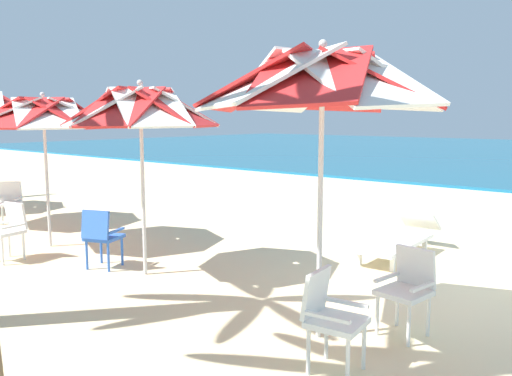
{
  "coord_description": "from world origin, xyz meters",
  "views": [
    {
      "loc": [
        1.84,
        -6.85,
        2.15
      ],
      "look_at": [
        -3.61,
        -0.35,
        1.0
      ],
      "focal_mm": 36.87,
      "sensor_mm": 36.0,
      "label": 1
    }
  ],
  "objects_px": {
    "beach_umbrella_1": "(141,110)",
    "plastic_chair_2": "(101,235)",
    "plastic_chair_0": "(408,286)",
    "plastic_chair_4": "(9,201)",
    "plastic_chair_3": "(9,228)",
    "sun_lounger_1": "(399,238)",
    "plastic_chair_1": "(330,314)",
    "beach_umbrella_2": "(43,114)",
    "beach_umbrella_0": "(322,83)"
  },
  "relations": [
    {
      "from": "beach_umbrella_2",
      "to": "plastic_chair_3",
      "type": "distance_m",
      "value": 1.91
    },
    {
      "from": "beach_umbrella_0",
      "to": "plastic_chair_0",
      "type": "height_order",
      "value": "beach_umbrella_0"
    },
    {
      "from": "plastic_chair_1",
      "to": "beach_umbrella_2",
      "type": "relative_size",
      "value": 0.34
    },
    {
      "from": "beach_umbrella_2",
      "to": "beach_umbrella_0",
      "type": "bearing_deg",
      "value": -2.01
    },
    {
      "from": "beach_umbrella_1",
      "to": "plastic_chair_4",
      "type": "xyz_separation_m",
      "value": [
        -4.73,
        0.35,
        -1.75
      ]
    },
    {
      "from": "beach_umbrella_0",
      "to": "plastic_chair_0",
      "type": "xyz_separation_m",
      "value": [
        0.63,
        0.63,
        -1.96
      ]
    },
    {
      "from": "plastic_chair_2",
      "to": "beach_umbrella_2",
      "type": "relative_size",
      "value": 0.34
    },
    {
      "from": "plastic_chair_3",
      "to": "sun_lounger_1",
      "type": "relative_size",
      "value": 0.4
    },
    {
      "from": "plastic_chair_2",
      "to": "plastic_chair_1",
      "type": "bearing_deg",
      "value": -7.06
    },
    {
      "from": "plastic_chair_0",
      "to": "plastic_chair_1",
      "type": "bearing_deg",
      "value": -99.19
    },
    {
      "from": "sun_lounger_1",
      "to": "plastic_chair_0",
      "type": "bearing_deg",
      "value": -63.71
    },
    {
      "from": "plastic_chair_3",
      "to": "sun_lounger_1",
      "type": "distance_m",
      "value": 5.96
    },
    {
      "from": "sun_lounger_1",
      "to": "plastic_chair_1",
      "type": "bearing_deg",
      "value": -73.26
    },
    {
      "from": "plastic_chair_0",
      "to": "beach_umbrella_1",
      "type": "xyz_separation_m",
      "value": [
        -3.6,
        -0.41,
        1.75
      ]
    },
    {
      "from": "beach_umbrella_0",
      "to": "beach_umbrella_2",
      "type": "height_order",
      "value": "beach_umbrella_0"
    },
    {
      "from": "plastic_chair_3",
      "to": "plastic_chair_0",
      "type": "bearing_deg",
      "value": 12.34
    },
    {
      "from": "plastic_chair_2",
      "to": "plastic_chair_3",
      "type": "distance_m",
      "value": 1.6
    },
    {
      "from": "plastic_chair_2",
      "to": "beach_umbrella_2",
      "type": "height_order",
      "value": "beach_umbrella_2"
    },
    {
      "from": "sun_lounger_1",
      "to": "plastic_chair_4",
      "type": "bearing_deg",
      "value": -158.15
    },
    {
      "from": "plastic_chair_3",
      "to": "sun_lounger_1",
      "type": "bearing_deg",
      "value": 42.19
    },
    {
      "from": "plastic_chair_3",
      "to": "sun_lounger_1",
      "type": "height_order",
      "value": "plastic_chair_3"
    },
    {
      "from": "plastic_chair_2",
      "to": "plastic_chair_4",
      "type": "relative_size",
      "value": 1.0
    },
    {
      "from": "plastic_chair_0",
      "to": "beach_umbrella_1",
      "type": "bearing_deg",
      "value": -173.46
    },
    {
      "from": "plastic_chair_2",
      "to": "plastic_chair_4",
      "type": "distance_m",
      "value": 4.08
    },
    {
      "from": "beach_umbrella_1",
      "to": "beach_umbrella_2",
      "type": "height_order",
      "value": "beach_umbrella_1"
    },
    {
      "from": "plastic_chair_0",
      "to": "beach_umbrella_2",
      "type": "relative_size",
      "value": 0.34
    },
    {
      "from": "plastic_chair_1",
      "to": "beach_umbrella_1",
      "type": "relative_size",
      "value": 0.33
    },
    {
      "from": "beach_umbrella_1",
      "to": "plastic_chair_4",
      "type": "height_order",
      "value": "beach_umbrella_1"
    },
    {
      "from": "plastic_chair_2",
      "to": "sun_lounger_1",
      "type": "distance_m",
      "value": 4.48
    },
    {
      "from": "plastic_chair_1",
      "to": "beach_umbrella_1",
      "type": "bearing_deg",
      "value": 167.94
    },
    {
      "from": "beach_umbrella_0",
      "to": "sun_lounger_1",
      "type": "xyz_separation_m",
      "value": [
        -0.72,
        3.37,
        -2.18
      ]
    },
    {
      "from": "plastic_chair_1",
      "to": "plastic_chair_2",
      "type": "relative_size",
      "value": 1.0
    },
    {
      "from": "beach_umbrella_1",
      "to": "plastic_chair_2",
      "type": "relative_size",
      "value": 3.04
    },
    {
      "from": "plastic_chair_1",
      "to": "plastic_chair_4",
      "type": "bearing_deg",
      "value": 172.44
    },
    {
      "from": "plastic_chair_0",
      "to": "plastic_chair_4",
      "type": "height_order",
      "value": "same"
    },
    {
      "from": "plastic_chair_0",
      "to": "sun_lounger_1",
      "type": "height_order",
      "value": "plastic_chair_0"
    },
    {
      "from": "beach_umbrella_0",
      "to": "plastic_chair_0",
      "type": "bearing_deg",
      "value": 44.88
    },
    {
      "from": "plastic_chair_3",
      "to": "plastic_chair_4",
      "type": "relative_size",
      "value": 1.0
    },
    {
      "from": "plastic_chair_1",
      "to": "plastic_chair_3",
      "type": "xyz_separation_m",
      "value": [
        -5.58,
        -0.12,
        0.0
      ]
    },
    {
      "from": "plastic_chair_4",
      "to": "beach_umbrella_1",
      "type": "bearing_deg",
      "value": -4.24
    },
    {
      "from": "beach_umbrella_1",
      "to": "plastic_chair_4",
      "type": "relative_size",
      "value": 3.04
    },
    {
      "from": "plastic_chair_2",
      "to": "beach_umbrella_0",
      "type": "bearing_deg",
      "value": 0.1
    },
    {
      "from": "plastic_chair_3",
      "to": "beach_umbrella_2",
      "type": "bearing_deg",
      "value": 111.79
    },
    {
      "from": "plastic_chair_4",
      "to": "beach_umbrella_0",
      "type": "bearing_deg",
      "value": -4.21
    },
    {
      "from": "plastic_chair_0",
      "to": "plastic_chair_2",
      "type": "relative_size",
      "value": 1.0
    },
    {
      "from": "plastic_chair_4",
      "to": "plastic_chair_1",
      "type": "bearing_deg",
      "value": -7.56
    },
    {
      "from": "plastic_chair_2",
      "to": "plastic_chair_3",
      "type": "xyz_separation_m",
      "value": [
        -1.47,
        -0.63,
        0.0
      ]
    },
    {
      "from": "plastic_chair_2",
      "to": "plastic_chair_3",
      "type": "height_order",
      "value": "same"
    },
    {
      "from": "beach_umbrella_0",
      "to": "beach_umbrella_2",
      "type": "bearing_deg",
      "value": 177.99
    },
    {
      "from": "plastic_chair_0",
      "to": "plastic_chair_4",
      "type": "bearing_deg",
      "value": -179.57
    }
  ]
}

